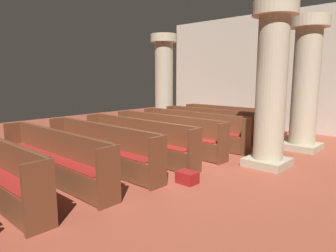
% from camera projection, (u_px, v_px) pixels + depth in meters
% --- Properties ---
extents(ground_plane, '(19.20, 19.20, 0.00)m').
position_uv_depth(ground_plane, '(170.00, 158.00, 7.80)').
color(ground_plane, '#9E4733').
extents(back_wall, '(10.00, 0.16, 4.50)m').
position_uv_depth(back_wall, '(275.00, 72.00, 11.87)').
color(back_wall, beige).
rests_on(back_wall, ground).
extents(pew_row_0, '(3.74, 0.47, 0.99)m').
position_uv_depth(pew_row_0, '(231.00, 120.00, 10.98)').
color(pew_row_0, brown).
rests_on(pew_row_0, ground).
extents(pew_row_1, '(3.74, 0.46, 0.99)m').
position_uv_depth(pew_row_1, '(213.00, 124.00, 10.16)').
color(pew_row_1, brown).
rests_on(pew_row_1, ground).
extents(pew_row_2, '(3.74, 0.47, 0.99)m').
position_uv_depth(pew_row_2, '(192.00, 128.00, 9.35)').
color(pew_row_2, brown).
rests_on(pew_row_2, ground).
extents(pew_row_3, '(3.74, 0.46, 0.99)m').
position_uv_depth(pew_row_3, '(167.00, 133.00, 8.54)').
color(pew_row_3, brown).
rests_on(pew_row_3, ground).
extents(pew_row_4, '(3.74, 0.46, 0.99)m').
position_uv_depth(pew_row_4, '(137.00, 139.00, 7.72)').
color(pew_row_4, brown).
rests_on(pew_row_4, ground).
extents(pew_row_5, '(3.74, 0.47, 0.99)m').
position_uv_depth(pew_row_5, '(100.00, 146.00, 6.91)').
color(pew_row_5, brown).
rests_on(pew_row_5, ground).
extents(pew_row_6, '(3.74, 0.46, 0.99)m').
position_uv_depth(pew_row_6, '(54.00, 155.00, 6.09)').
color(pew_row_6, brown).
rests_on(pew_row_6, ground).
extents(pillar_aisle_side, '(1.03, 1.03, 3.67)m').
position_uv_depth(pillar_aisle_side, '(306.00, 82.00, 8.49)').
color(pillar_aisle_side, tan).
rests_on(pillar_aisle_side, ground).
extents(pillar_far_side, '(1.03, 1.03, 3.67)m').
position_uv_depth(pillar_far_side, '(164.00, 80.00, 12.06)').
color(pillar_far_side, tan).
rests_on(pillar_far_side, ground).
extents(pillar_aisle_rear, '(0.98, 0.98, 3.67)m').
position_uv_depth(pillar_aisle_rear, '(271.00, 84.00, 6.87)').
color(pillar_aisle_rear, tan).
rests_on(pillar_aisle_rear, ground).
extents(lectern, '(0.48, 0.45, 1.08)m').
position_uv_depth(lectern, '(263.00, 121.00, 11.21)').
color(lectern, brown).
rests_on(lectern, ground).
extents(kneeler_box_red, '(0.39, 0.30, 0.23)m').
position_uv_depth(kneeler_box_red, '(187.00, 177.00, 5.99)').
color(kneeler_box_red, maroon).
rests_on(kneeler_box_red, ground).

